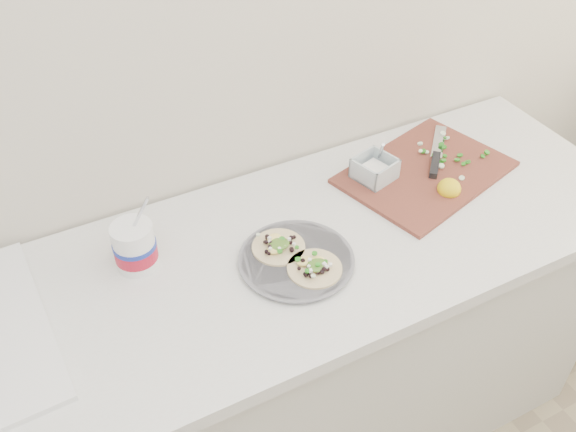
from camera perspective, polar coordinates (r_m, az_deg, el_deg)
name	(u,v)px	position (r m, az deg, el deg)	size (l,w,h in m)	color
counter	(206,391)	(1.87, -7.27, -15.14)	(2.44, 0.66, 0.90)	beige
taco_plate	(296,257)	(1.54, 0.74, -3.71)	(0.28, 0.28, 0.04)	slate
tub	(135,244)	(1.54, -13.42, -2.40)	(0.10, 0.10, 0.23)	white
cutboard	(421,168)	(1.85, 11.76, 4.17)	(0.53, 0.43, 0.07)	brown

